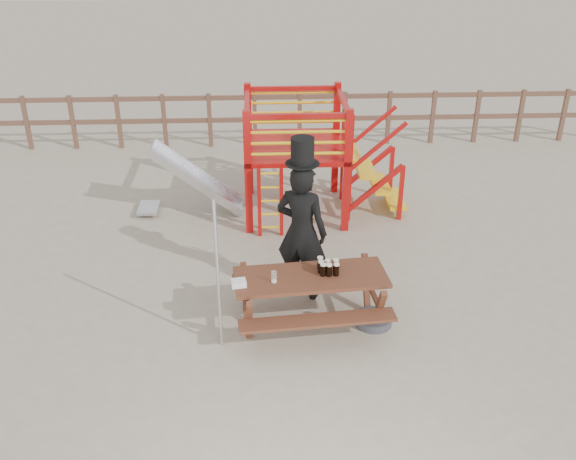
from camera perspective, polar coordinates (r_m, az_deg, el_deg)
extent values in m
plane|color=tan|center=(8.45, 0.59, -8.90)|extent=(60.00, 60.00, 0.00)
cube|color=brown|center=(14.33, -0.97, 11.73)|extent=(15.00, 0.06, 0.10)
cube|color=brown|center=(14.48, -0.96, 9.81)|extent=(15.00, 0.06, 0.10)
cube|color=brown|center=(15.35, -22.21, 8.80)|extent=(0.09, 0.09, 1.20)
cube|color=brown|center=(15.04, -18.58, 9.06)|extent=(0.09, 0.09, 1.20)
cube|color=brown|center=(14.80, -14.81, 9.30)|extent=(0.09, 0.09, 1.20)
cube|color=brown|center=(14.63, -10.93, 9.50)|extent=(0.09, 0.09, 1.20)
cube|color=brown|center=(14.52, -6.97, 9.65)|extent=(0.09, 0.09, 1.20)
cube|color=brown|center=(14.48, -2.97, 9.77)|extent=(0.09, 0.09, 1.20)
cube|color=brown|center=(14.50, 1.05, 9.84)|extent=(0.09, 0.09, 1.20)
cube|color=brown|center=(14.60, 5.02, 9.86)|extent=(0.09, 0.09, 1.20)
cube|color=brown|center=(14.76, 8.93, 9.83)|extent=(0.09, 0.09, 1.20)
cube|color=brown|center=(14.99, 12.74, 9.76)|extent=(0.09, 0.09, 1.20)
cube|color=brown|center=(15.28, 16.41, 9.66)|extent=(0.09, 0.09, 1.20)
cube|color=brown|center=(15.63, 19.93, 9.52)|extent=(0.09, 0.09, 1.20)
cube|color=brown|center=(16.04, 23.28, 9.36)|extent=(0.09, 0.09, 1.20)
cube|color=#A90C0B|center=(10.38, -3.57, 5.01)|extent=(0.12, 0.12, 2.10)
cube|color=#A90C0B|center=(10.47, 5.26, 5.16)|extent=(0.12, 0.12, 2.10)
cube|color=#A90C0B|center=(11.87, -3.50, 7.98)|extent=(0.12, 0.12, 2.10)
cube|color=#A90C0B|center=(11.95, 4.27, 8.09)|extent=(0.12, 0.12, 2.10)
cube|color=#A90C0B|center=(11.08, 0.62, 7.40)|extent=(1.72, 1.72, 0.08)
cube|color=#A90C0B|center=(10.07, 0.90, 10.10)|extent=(1.60, 0.08, 0.08)
cube|color=#A90C0B|center=(11.60, 0.41, 12.48)|extent=(1.60, 0.08, 0.08)
cube|color=#A90C0B|center=(10.82, -3.68, 11.30)|extent=(0.08, 1.60, 0.08)
cube|color=#A90C0B|center=(10.90, 4.93, 11.39)|extent=(0.08, 1.60, 0.08)
cylinder|color=yellow|center=(10.27, 0.88, 6.80)|extent=(1.50, 0.05, 0.05)
cylinder|color=yellow|center=(11.78, 0.40, 9.57)|extent=(1.50, 0.05, 0.05)
cylinder|color=yellow|center=(10.21, 0.88, 7.75)|extent=(1.50, 0.05, 0.05)
cylinder|color=yellow|center=(11.72, 0.41, 10.41)|extent=(1.50, 0.05, 0.05)
cylinder|color=yellow|center=(10.15, 0.89, 8.70)|extent=(1.50, 0.05, 0.05)
cylinder|color=yellow|center=(11.67, 0.41, 11.25)|extent=(1.50, 0.05, 0.05)
cylinder|color=yellow|center=(10.09, 0.90, 9.67)|extent=(1.50, 0.05, 0.05)
cylinder|color=yellow|center=(11.62, 0.41, 12.10)|extent=(1.50, 0.05, 0.05)
cube|color=#A90C0B|center=(10.42, -2.57, 2.43)|extent=(0.06, 0.06, 1.20)
cube|color=#A90C0B|center=(10.42, -0.59, 2.47)|extent=(0.06, 0.06, 1.20)
cylinder|color=yellow|center=(10.62, -1.55, 0.26)|extent=(0.36, 0.04, 0.04)
cylinder|color=yellow|center=(10.51, -1.56, 1.42)|extent=(0.36, 0.04, 0.04)
cylinder|color=yellow|center=(10.41, -1.58, 2.60)|extent=(0.36, 0.04, 0.04)
cylinder|color=yellow|center=(10.31, -1.60, 3.81)|extent=(0.36, 0.04, 0.04)
cylinder|color=yellow|center=(10.21, -1.61, 5.04)|extent=(0.36, 0.04, 0.04)
cube|color=yellow|center=(11.21, 5.50, 6.87)|extent=(0.30, 0.90, 0.06)
cube|color=yellow|center=(11.37, 6.84, 5.46)|extent=(0.30, 0.90, 0.06)
cube|color=yellow|center=(11.53, 8.13, 4.09)|extent=(0.30, 0.90, 0.06)
cube|color=yellow|center=(11.70, 9.39, 2.75)|extent=(0.30, 0.90, 0.06)
cube|color=#A90C0B|center=(11.05, 7.76, 3.72)|extent=(0.95, 0.08, 0.86)
cube|color=#A90C0B|center=(11.86, 7.04, 5.48)|extent=(0.95, 0.08, 0.86)
cube|color=silver|center=(11.33, -8.04, 4.44)|extent=(1.53, 0.55, 1.21)
cube|color=silver|center=(11.07, -8.16, 4.08)|extent=(1.58, 0.04, 1.28)
cube|color=silver|center=(11.56, -7.94, 5.15)|extent=(1.58, 0.04, 1.28)
cube|color=silver|center=(11.66, -12.27, 1.95)|extent=(0.35, 0.55, 0.05)
cube|color=brown|center=(8.16, 2.03, -4.22)|extent=(2.00, 0.90, 0.05)
cube|color=brown|center=(7.89, 2.66, -8.04)|extent=(1.95, 0.45, 0.04)
cube|color=brown|center=(8.76, 1.41, -4.02)|extent=(1.95, 0.45, 0.04)
cube|color=brown|center=(8.28, -3.67, -6.85)|extent=(0.18, 1.16, 0.70)
cube|color=brown|center=(8.53, 7.48, -5.94)|extent=(0.18, 1.16, 0.70)
imported|color=black|center=(8.68, 1.22, -0.16)|extent=(0.85, 0.73, 1.97)
cube|color=#0C8518|center=(8.70, 1.61, 1.66)|extent=(0.08, 0.05, 0.46)
cylinder|color=black|center=(8.26, 1.28, 5.93)|extent=(0.45, 0.45, 0.01)
cylinder|color=black|center=(8.20, 1.30, 7.07)|extent=(0.30, 0.30, 0.34)
cube|color=white|center=(8.29, 1.68, 8.19)|extent=(0.14, 0.07, 0.04)
cylinder|color=#B2B2B7|center=(7.68, -6.24, -4.13)|extent=(0.04, 0.04, 2.02)
cylinder|color=#37373C|center=(8.61, 7.59, -7.92)|extent=(0.49, 0.49, 0.11)
cylinder|color=#37373C|center=(8.55, 7.63, -7.36)|extent=(0.06, 0.06, 0.09)
cube|color=white|center=(7.94, -4.41, -4.73)|extent=(0.20, 0.17, 0.08)
cylinder|color=black|center=(8.12, 3.13, -3.61)|extent=(0.07, 0.07, 0.15)
cylinder|color=#F5EBC8|center=(8.08, 3.15, -3.09)|extent=(0.07, 0.07, 0.02)
cylinder|color=black|center=(8.12, 3.66, -3.63)|extent=(0.07, 0.07, 0.15)
cylinder|color=#F5EBC8|center=(8.08, 3.68, -3.11)|extent=(0.07, 0.07, 0.02)
cylinder|color=black|center=(8.14, 4.31, -3.58)|extent=(0.07, 0.07, 0.15)
cylinder|color=#F5EBC8|center=(8.09, 4.33, -3.06)|extent=(0.07, 0.07, 0.02)
cylinder|color=black|center=(8.18, 2.94, -3.35)|extent=(0.07, 0.07, 0.15)
cylinder|color=#F5EBC8|center=(8.14, 2.95, -2.83)|extent=(0.07, 0.07, 0.02)
cylinder|color=black|center=(8.21, 3.53, -3.25)|extent=(0.07, 0.07, 0.15)
cylinder|color=#F5EBC8|center=(8.16, 3.55, -2.73)|extent=(0.07, 0.07, 0.02)
cylinder|color=black|center=(8.22, 4.27, -3.22)|extent=(0.07, 0.07, 0.15)
cylinder|color=#F5EBC8|center=(8.18, 4.29, -2.70)|extent=(0.07, 0.07, 0.02)
cylinder|color=black|center=(8.26, 2.87, -3.00)|extent=(0.07, 0.07, 0.15)
cylinder|color=#F5EBC8|center=(8.22, 2.89, -2.49)|extent=(0.07, 0.07, 0.02)
cylinder|color=silver|center=(7.98, -1.26, -4.18)|extent=(0.07, 0.07, 0.15)
cylinder|color=#F5EBC8|center=(8.02, -1.25, -4.57)|extent=(0.07, 0.07, 0.02)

